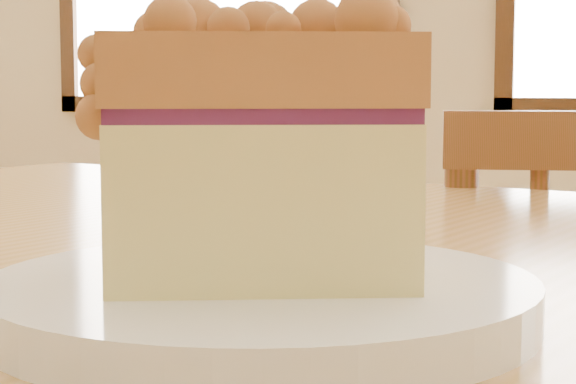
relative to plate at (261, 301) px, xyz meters
The scene contains 2 objects.
plate is the anchor object (origin of this frame).
cake_slice 0.06m from the plate, 157.07° to the right, with size 0.14×0.13×0.11m.
Camera 1 is at (0.13, -0.42, 0.84)m, focal length 62.00 mm.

